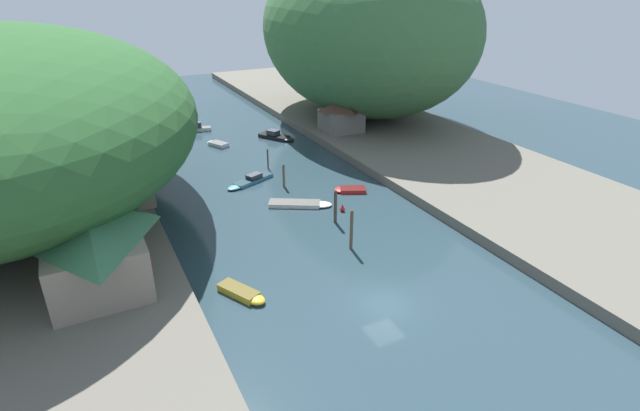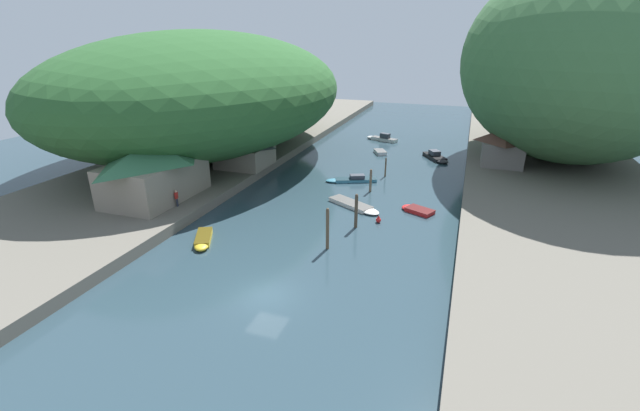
{
  "view_description": "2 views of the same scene",
  "coord_description": "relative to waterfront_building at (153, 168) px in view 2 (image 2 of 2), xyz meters",
  "views": [
    {
      "loc": [
        -17.7,
        -24.46,
        22.08
      ],
      "look_at": [
        0.8,
        12.18,
        2.75
      ],
      "focal_mm": 28.0,
      "sensor_mm": 36.0,
      "label": 1
    },
    {
      "loc": [
        12.04,
        -22.97,
        17.1
      ],
      "look_at": [
        -0.28,
        12.37,
        2.17
      ],
      "focal_mm": 24.0,
      "sensor_mm": 36.0,
      "label": 2
    }
  ],
  "objects": [
    {
      "name": "mooring_post_nearest",
      "position": [
        20.05,
        -3.2,
        -2.46
      ],
      "size": [
        0.28,
        0.28,
        3.78
      ],
      "color": "brown",
      "rests_on": "water_surface"
    },
    {
      "name": "waterfront_building",
      "position": [
        0.0,
        0.0,
        0.0
      ],
      "size": [
        7.11,
        11.1,
        6.36
      ],
      "color": "gray",
      "rests_on": "left_bank"
    },
    {
      "name": "right_bank",
      "position": [
        41.6,
        18.58,
        -3.83
      ],
      "size": [
        22.0,
        120.0,
        1.06
      ],
      "color": "#666056",
      "rests_on": "ground"
    },
    {
      "name": "water_surface",
      "position": [
        18.21,
        18.58,
        -4.35
      ],
      "size": [
        130.0,
        130.0,
        0.0
      ],
      "primitive_type": "plane",
      "color": "#283D47",
      "rests_on": "ground"
    },
    {
      "name": "channel_buoy_near",
      "position": [
        23.04,
        3.71,
        -4.05
      ],
      "size": [
        0.52,
        0.52,
        0.77
      ],
      "color": "red",
      "rests_on": "water_surface"
    },
    {
      "name": "right_bank_cottage",
      "position": [
        34.91,
        25.45,
        -0.76
      ],
      "size": [
        5.54,
        5.51,
        4.9
      ],
      "color": "slate",
      "rests_on": "right_bank"
    },
    {
      "name": "boat_far_upstream",
      "position": [
        26.35,
        29.07,
        -3.99
      ],
      "size": [
        4.47,
        5.77,
        1.21
      ],
      "rotation": [
        0.0,
        0.0,
        3.69
      ],
      "color": "black",
      "rests_on": "water_surface"
    },
    {
      "name": "mooring_post_fourth",
      "position": [
        20.26,
        12.23,
        -2.97
      ],
      "size": [
        0.29,
        0.29,
        2.75
      ],
      "color": "brown",
      "rests_on": "water_surface"
    },
    {
      "name": "left_bank",
      "position": [
        -5.17,
        18.58,
        -3.83
      ],
      "size": [
        22.0,
        120.0,
        1.06
      ],
      "color": "#666056",
      "rests_on": "ground"
    },
    {
      "name": "hillside_left",
      "position": [
        -6.27,
        19.58,
        5.13
      ],
      "size": [
        36.93,
        51.7,
        16.86
      ],
      "color": "#285628",
      "rests_on": "left_bank"
    },
    {
      "name": "hillside_right",
      "position": [
        42.7,
        32.43,
        9.56
      ],
      "size": [
        29.31,
        41.03,
        25.72
      ],
      "color": "#3D6B3D",
      "rests_on": "right_bank"
    },
    {
      "name": "boat_mid_channel",
      "position": [
        16.19,
        38.59,
        -3.95
      ],
      "size": [
        5.91,
        3.15,
        1.35
      ],
      "rotation": [
        0.0,
        0.0,
        1.23
      ],
      "color": "white",
      "rests_on": "water_surface"
    },
    {
      "name": "boat_open_rowboat",
      "position": [
        9.32,
        -5.77,
        -4.09
      ],
      "size": [
        3.03,
        4.33,
        0.54
      ],
      "rotation": [
        0.0,
        0.0,
        3.62
      ],
      "color": "gold",
      "rests_on": "water_surface"
    },
    {
      "name": "boat_white_cruiser",
      "position": [
        19.96,
        6.79,
        -4.16
      ],
      "size": [
        6.5,
        4.66,
        0.4
      ],
      "rotation": [
        0.0,
        0.0,
        4.2
      ],
      "color": "silver",
      "rests_on": "water_surface"
    },
    {
      "name": "mooring_post_farthest",
      "position": [
        20.8,
        18.5,
        -3.08
      ],
      "size": [
        0.2,
        0.2,
        2.53
      ],
      "color": "brown",
      "rests_on": "water_surface"
    },
    {
      "name": "boat_navy_launch",
      "position": [
        17.16,
        15.08,
        -4.09
      ],
      "size": [
        6.43,
        3.89,
        0.86
      ],
      "rotation": [
        0.0,
        0.0,
        1.98
      ],
      "color": "teal",
      "rests_on": "water_surface"
    },
    {
      "name": "mooring_post_second",
      "position": [
        21.23,
        1.87,
        -2.64
      ],
      "size": [
        0.31,
        0.31,
        3.41
      ],
      "color": "#4C3D2D",
      "rests_on": "water_surface"
    },
    {
      "name": "boat_far_right_bank",
      "position": [
        26.18,
        7.81,
        -4.15
      ],
      "size": [
        3.79,
        2.94,
        0.41
      ],
      "rotation": [
        0.0,
        0.0,
        1.12
      ],
      "color": "red",
      "rests_on": "water_surface"
    },
    {
      "name": "boathouse_shed",
      "position": [
        3.07,
        13.74,
        -1.09
      ],
      "size": [
        6.63,
        6.51,
        4.25
      ],
      "color": "gray",
      "rests_on": "left_bank"
    },
    {
      "name": "person_on_quay",
      "position": [
        3.52,
        -1.34,
        -2.32
      ],
      "size": [
        0.31,
        0.42,
        1.69
      ],
      "rotation": [
        0.0,
        0.0,
        1.84
      ],
      "color": "#282D3D",
      "rests_on": "left_bank"
    },
    {
      "name": "boat_cabin_cruiser",
      "position": [
        17.64,
        30.04,
        -4.1
      ],
      "size": [
        2.78,
        3.62,
        0.52
      ],
      "rotation": [
        0.0,
        0.0,
        0.46
      ],
      "color": "white",
      "rests_on": "water_surface"
    }
  ]
}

